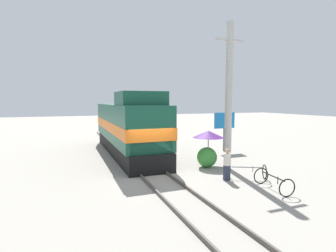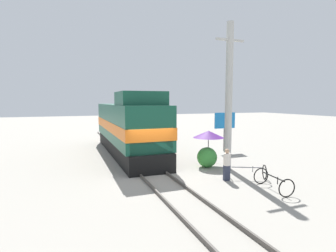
{
  "view_description": "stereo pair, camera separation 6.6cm",
  "coord_description": "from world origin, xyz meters",
  "px_view_note": "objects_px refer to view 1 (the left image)",
  "views": [
    {
      "loc": [
        -4.18,
        -13.31,
        3.92
      ],
      "look_at": [
        1.2,
        0.57,
        2.51
      ],
      "focal_mm": 28.0,
      "sensor_mm": 36.0,
      "label": 1
    },
    {
      "loc": [
        -4.12,
        -13.34,
        3.92
      ],
      "look_at": [
        1.2,
        0.57,
        2.51
      ],
      "focal_mm": 28.0,
      "sensor_mm": 36.0,
      "label": 2
    }
  ],
  "objects_px": {
    "billboard_sign": "(224,123)",
    "bicycle": "(246,171)",
    "person_bystander": "(227,163)",
    "bicycle_spare": "(273,181)",
    "locomotive": "(128,128)",
    "utility_pole": "(229,96)",
    "vendor_umbrella": "(208,134)"
  },
  "relations": [
    {
      "from": "billboard_sign",
      "to": "bicycle",
      "type": "xyz_separation_m",
      "value": [
        -3.1,
        -6.76,
        -1.85
      ]
    },
    {
      "from": "person_bystander",
      "to": "bicycle_spare",
      "type": "xyz_separation_m",
      "value": [
        1.09,
        -1.96,
        -0.46
      ]
    },
    {
      "from": "locomotive",
      "to": "utility_pole",
      "type": "xyz_separation_m",
      "value": [
        4.47,
        -6.2,
        2.25
      ]
    },
    {
      "from": "vendor_umbrella",
      "to": "bicycle",
      "type": "bearing_deg",
      "value": -84.19
    },
    {
      "from": "billboard_sign",
      "to": "bicycle_spare",
      "type": "bearing_deg",
      "value": -109.78
    },
    {
      "from": "person_bystander",
      "to": "bicycle",
      "type": "distance_m",
      "value": 1.2
    },
    {
      "from": "utility_pole",
      "to": "bicycle_spare",
      "type": "xyz_separation_m",
      "value": [
        -0.24,
        -3.9,
        -3.82
      ]
    },
    {
      "from": "billboard_sign",
      "to": "person_bystander",
      "type": "height_order",
      "value": "billboard_sign"
    },
    {
      "from": "utility_pole",
      "to": "billboard_sign",
      "type": "distance_m",
      "value": 5.85
    },
    {
      "from": "locomotive",
      "to": "bicycle_spare",
      "type": "distance_m",
      "value": 11.06
    },
    {
      "from": "locomotive",
      "to": "person_bystander",
      "type": "relative_size",
      "value": 8.03
    },
    {
      "from": "utility_pole",
      "to": "person_bystander",
      "type": "bearing_deg",
      "value": -124.56
    },
    {
      "from": "bicycle",
      "to": "billboard_sign",
      "type": "bearing_deg",
      "value": 1.75
    },
    {
      "from": "person_bystander",
      "to": "bicycle_spare",
      "type": "height_order",
      "value": "person_bystander"
    },
    {
      "from": "vendor_umbrella",
      "to": "billboard_sign",
      "type": "xyz_separation_m",
      "value": [
        3.43,
        3.47,
        0.32
      ]
    },
    {
      "from": "vendor_umbrella",
      "to": "bicycle",
      "type": "height_order",
      "value": "vendor_umbrella"
    },
    {
      "from": "utility_pole",
      "to": "bicycle",
      "type": "xyz_separation_m",
      "value": [
        -0.24,
        -2.07,
        -3.84
      ]
    },
    {
      "from": "locomotive",
      "to": "bicycle_spare",
      "type": "relative_size",
      "value": 6.6
    },
    {
      "from": "vendor_umbrella",
      "to": "bicycle",
      "type": "relative_size",
      "value": 1.08
    },
    {
      "from": "locomotive",
      "to": "vendor_umbrella",
      "type": "xyz_separation_m",
      "value": [
        3.89,
        -4.97,
        -0.07
      ]
    },
    {
      "from": "vendor_umbrella",
      "to": "utility_pole",
      "type": "bearing_deg",
      "value": -64.69
    },
    {
      "from": "locomotive",
      "to": "bicycle_spare",
      "type": "xyz_separation_m",
      "value": [
        4.23,
        -10.1,
        -1.58
      ]
    },
    {
      "from": "person_bystander",
      "to": "billboard_sign",
      "type": "bearing_deg",
      "value": 57.75
    },
    {
      "from": "vendor_umbrella",
      "to": "person_bystander",
      "type": "xyz_separation_m",
      "value": [
        -0.76,
        -3.16,
        -1.05
      ]
    },
    {
      "from": "billboard_sign",
      "to": "utility_pole",
      "type": "bearing_deg",
      "value": -121.25
    },
    {
      "from": "person_bystander",
      "to": "bicycle_spare",
      "type": "relative_size",
      "value": 0.82
    },
    {
      "from": "locomotive",
      "to": "person_bystander",
      "type": "height_order",
      "value": "locomotive"
    },
    {
      "from": "locomotive",
      "to": "person_bystander",
      "type": "distance_m",
      "value": 8.79
    },
    {
      "from": "bicycle_spare",
      "to": "person_bystander",
      "type": "bearing_deg",
      "value": 126.19
    },
    {
      "from": "locomotive",
      "to": "person_bystander",
      "type": "xyz_separation_m",
      "value": [
        3.13,
        -8.14,
        -1.12
      ]
    },
    {
      "from": "utility_pole",
      "to": "billboard_sign",
      "type": "relative_size",
      "value": 2.74
    },
    {
      "from": "utility_pole",
      "to": "vendor_umbrella",
      "type": "relative_size",
      "value": 3.93
    }
  ]
}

